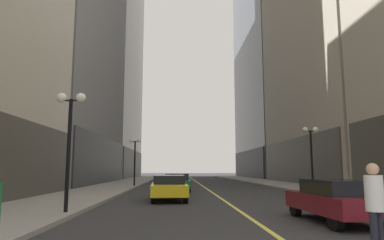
# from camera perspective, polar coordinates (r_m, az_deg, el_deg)

# --- Properties ---
(ground_plane) EXTENTS (200.00, 200.00, 0.00)m
(ground_plane) POSITION_cam_1_polar(r_m,az_deg,el_deg) (38.75, 1.28, -10.52)
(ground_plane) COLOR #2D2D30
(sidewalk_left) EXTENTS (4.50, 78.00, 0.15)m
(sidewalk_left) POSITION_cam_1_polar(r_m,az_deg,el_deg) (39.10, -11.08, -10.25)
(sidewalk_left) COLOR gray
(sidewalk_left) RESTS_ON ground
(sidewalk_right) EXTENTS (4.50, 78.00, 0.15)m
(sidewalk_right) POSITION_cam_1_polar(r_m,az_deg,el_deg) (40.13, 13.31, -10.12)
(sidewalk_right) COLOR gray
(sidewalk_right) RESTS_ON ground
(lane_centre_stripe) EXTENTS (0.16, 70.00, 0.01)m
(lane_centre_stripe) POSITION_cam_1_polar(r_m,az_deg,el_deg) (38.75, 1.28, -10.52)
(lane_centre_stripe) COLOR #E5D64C
(lane_centre_stripe) RESTS_ON ground
(building_left_far) EXTENTS (13.04, 26.00, 49.14)m
(building_left_far) POSITION_cam_1_polar(r_m,az_deg,el_deg) (69.13, -14.62, 11.48)
(building_left_far) COLOR #A8A399
(building_left_far) RESTS_ON ground
(car_maroon) EXTENTS (1.89, 4.21, 1.32)m
(car_maroon) POSITION_cam_1_polar(r_m,az_deg,el_deg) (11.94, 22.73, -11.98)
(car_maroon) COLOR maroon
(car_maroon) RESTS_ON ground
(car_yellow) EXTENTS (2.02, 4.64, 1.32)m
(car_yellow) POSITION_cam_1_polar(r_m,az_deg,el_deg) (18.72, -3.86, -10.93)
(car_yellow) COLOR yellow
(car_yellow) RESTS_ON ground
(car_green) EXTENTS (1.95, 4.42, 1.32)m
(car_green) POSITION_cam_1_polar(r_m,az_deg,el_deg) (25.71, -2.54, -10.16)
(car_green) COLOR #196038
(car_green) RESTS_ON ground
(pedestrian_in_white_shirt) EXTENTS (0.45, 0.45, 1.77)m
(pedestrian_in_white_shirt) POSITION_cam_1_polar(r_m,az_deg,el_deg) (7.58, 27.98, -11.86)
(pedestrian_in_white_shirt) COLOR black
(pedestrian_in_white_shirt) RESTS_ON ground
(street_lamp_left_near) EXTENTS (1.06, 0.36, 4.43)m
(street_lamp_left_near) POSITION_cam_1_polar(r_m,az_deg,el_deg) (13.31, -19.54, -0.71)
(street_lamp_left_near) COLOR black
(street_lamp_left_near) RESTS_ON ground
(street_lamp_left_far) EXTENTS (1.06, 0.36, 4.43)m
(street_lamp_left_far) POSITION_cam_1_polar(r_m,az_deg,el_deg) (32.34, -9.41, -5.13)
(street_lamp_left_far) COLOR black
(street_lamp_left_far) RESTS_ON ground
(street_lamp_right_mid) EXTENTS (1.06, 0.36, 4.43)m
(street_lamp_right_mid) POSITION_cam_1_polar(r_m,az_deg,el_deg) (24.28, 19.08, -3.86)
(street_lamp_right_mid) COLOR black
(street_lamp_right_mid) RESTS_ON ground
(fire_hydrant_right) EXTENTS (0.28, 0.28, 0.80)m
(fire_hydrant_right) POSITION_cam_1_polar(r_m,az_deg,el_deg) (18.82, 28.03, -10.98)
(fire_hydrant_right) COLOR red
(fire_hydrant_right) RESTS_ON ground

